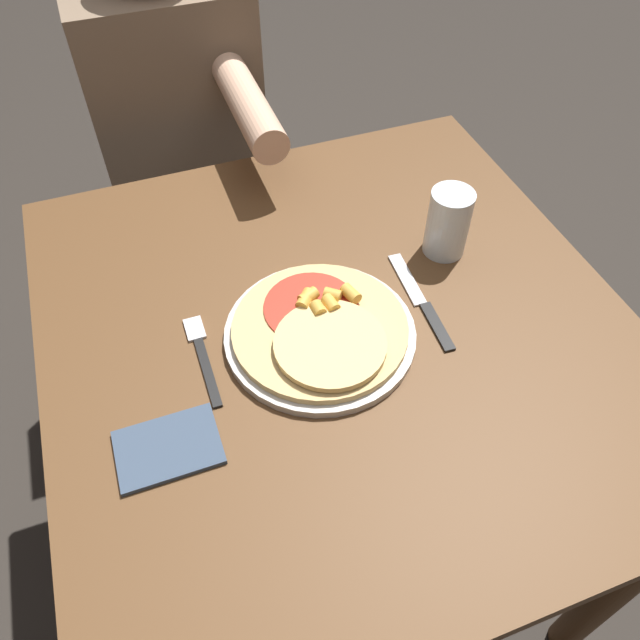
% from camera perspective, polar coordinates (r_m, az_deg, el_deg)
% --- Properties ---
extents(ground_plane, '(8.00, 8.00, 0.00)m').
position_cam_1_polar(ground_plane, '(1.65, 1.07, -18.18)').
color(ground_plane, '#2D2823').
extents(dining_table, '(0.90, 0.96, 0.78)m').
position_cam_1_polar(dining_table, '(1.08, 1.56, -4.85)').
color(dining_table, brown).
rests_on(dining_table, ground_plane).
extents(plate, '(0.29, 0.29, 0.01)m').
position_cam_1_polar(plate, '(0.95, -0.00, -1.29)').
color(plate, beige).
rests_on(plate, dining_table).
extents(pizza, '(0.27, 0.27, 0.04)m').
position_cam_1_polar(pizza, '(0.94, 0.17, -0.83)').
color(pizza, tan).
rests_on(pizza, plate).
extents(fork, '(0.03, 0.18, 0.00)m').
position_cam_1_polar(fork, '(0.95, -10.72, -3.03)').
color(fork, black).
rests_on(fork, dining_table).
extents(knife, '(0.03, 0.22, 0.00)m').
position_cam_1_polar(knife, '(1.02, 9.25, 1.67)').
color(knife, black).
rests_on(knife, dining_table).
extents(drinking_glass, '(0.07, 0.07, 0.12)m').
position_cam_1_polar(drinking_glass, '(1.08, 11.63, 8.70)').
color(drinking_glass, silver).
rests_on(drinking_glass, dining_table).
extents(napkin, '(0.14, 0.10, 0.01)m').
position_cam_1_polar(napkin, '(0.87, -13.70, -11.26)').
color(napkin, '#38475B').
rests_on(napkin, dining_table).
extents(person_diner, '(0.36, 0.52, 1.21)m').
position_cam_1_polar(person_diner, '(1.55, -12.55, 16.72)').
color(person_diner, '#2D2D38').
rests_on(person_diner, ground_plane).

